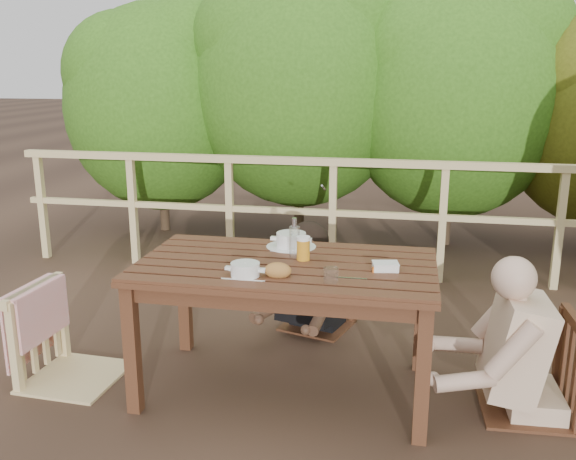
% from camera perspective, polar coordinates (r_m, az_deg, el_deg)
% --- Properties ---
extents(ground, '(60.00, 60.00, 0.00)m').
position_cam_1_polar(ground, '(3.58, -0.16, -14.27)').
color(ground, '#483223').
rests_on(ground, ground).
extents(table, '(1.56, 0.88, 0.72)m').
position_cam_1_polar(table, '(3.42, -0.16, -8.97)').
color(table, '#402314').
rests_on(table, ground).
extents(chair_left, '(0.54, 0.54, 1.03)m').
position_cam_1_polar(chair_left, '(3.68, -19.44, -5.56)').
color(chair_left, tan).
rests_on(chair_left, ground).
extents(chair_far, '(0.53, 0.53, 0.86)m').
position_cam_1_polar(chair_far, '(4.22, 2.77, -3.37)').
color(chair_far, '#402314').
rests_on(chair_far, ground).
extents(chair_right, '(0.50, 0.50, 0.97)m').
position_cam_1_polar(chair_right, '(3.41, 21.58, -7.90)').
color(chair_right, '#402314').
rests_on(chair_right, ground).
extents(woman, '(0.62, 0.69, 1.17)m').
position_cam_1_polar(woman, '(4.19, 2.84, -1.26)').
color(woman, black).
rests_on(woman, ground).
extents(diner_right, '(0.70, 0.58, 1.36)m').
position_cam_1_polar(diner_right, '(3.35, 22.40, -4.81)').
color(diner_right, '#D4B191').
rests_on(diner_right, ground).
extents(railing, '(5.60, 0.10, 1.01)m').
position_cam_1_polar(railing, '(5.26, 4.11, 1.11)').
color(railing, tan).
rests_on(railing, ground).
extents(hedge_row, '(6.60, 1.60, 3.80)m').
position_cam_1_polar(hedge_row, '(6.28, 9.54, 15.98)').
color(hedge_row, '#2E5A15').
rests_on(hedge_row, ground).
extents(soup_near, '(0.24, 0.24, 0.08)m').
position_cam_1_polar(soup_near, '(3.08, -3.93, -3.74)').
color(soup_near, white).
rests_on(soup_near, table).
extents(soup_far, '(0.29, 0.29, 0.10)m').
position_cam_1_polar(soup_far, '(3.57, 0.29, -1.00)').
color(soup_far, silver).
rests_on(soup_far, table).
extents(bread_roll, '(0.14, 0.10, 0.08)m').
position_cam_1_polar(bread_roll, '(3.08, -0.94, -3.74)').
color(bread_roll, '#B37E32').
rests_on(bread_roll, table).
extents(beer_glass, '(0.07, 0.07, 0.14)m').
position_cam_1_polar(beer_glass, '(3.32, 1.40, -1.80)').
color(beer_glass, orange).
rests_on(beer_glass, table).
extents(bottle, '(0.06, 0.06, 0.24)m').
position_cam_1_polar(bottle, '(3.33, 0.59, -0.88)').
color(bottle, silver).
rests_on(bottle, table).
extents(tumbler, '(0.07, 0.07, 0.08)m').
position_cam_1_polar(tumbler, '(2.99, 3.95, -4.26)').
color(tumbler, white).
rests_on(tumbler, table).
extents(butter_tub, '(0.15, 0.12, 0.06)m').
position_cam_1_polar(butter_tub, '(3.20, 8.90, -3.43)').
color(butter_tub, silver).
rests_on(butter_tub, table).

